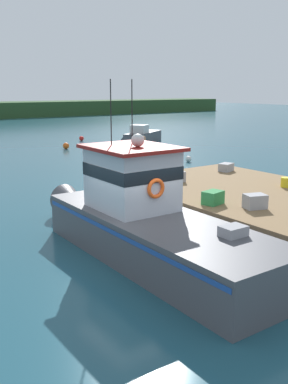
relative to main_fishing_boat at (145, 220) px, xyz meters
name	(u,v)px	position (x,y,z in m)	size (l,w,h in m)	color
ground_plane	(135,254)	(-0.21, 0.21, -1.01)	(200.00, 200.00, 0.00)	#1E4C5B
dock	(252,194)	(4.59, 0.21, 0.07)	(6.00, 9.00, 1.20)	#4C3D2D
main_fishing_boat	(145,220)	(0.00, 0.00, 0.00)	(2.61, 9.81, 4.80)	#4C4C51
crate_single_far	(176,176)	(3.45, 2.83, 0.39)	(0.60, 0.44, 0.38)	#9E9EA3
crate_single_by_cleat	(213,198)	(2.24, -0.33, 0.39)	(0.60, 0.44, 0.39)	#2D8442
crate_stack_mid_dock	(255,201)	(2.89, -1.37, 0.40)	(0.60, 0.44, 0.41)	#9E9EA3
crate_stack_near_edge	(226,167)	(6.46, 3.25, 0.36)	(0.60, 0.44, 0.33)	#9E9EA3
bait_bucket	(285,182)	(5.93, -0.11, 0.36)	(0.32, 0.32, 0.34)	yellow
deckhand_further_back	(143,156)	(2.73, 3.91, 1.05)	(0.36, 0.22, 1.63)	#383842
moored_boat_far_right	(141,137)	(14.88, 21.32, -0.47)	(5.85, 4.43, 1.58)	#4C4C51
mooring_buoy_outer	(66,146)	(7.99, 21.56, -0.76)	(0.49, 0.49, 0.49)	#EA5B19
mooring_buoy_spare_mooring	(189,159)	(11.63, 11.49, -0.82)	(0.38, 0.38, 0.38)	silver
mooring_buoy_channel_marker	(81,138)	(11.55, 25.83, -0.80)	(0.42, 0.42, 0.42)	red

